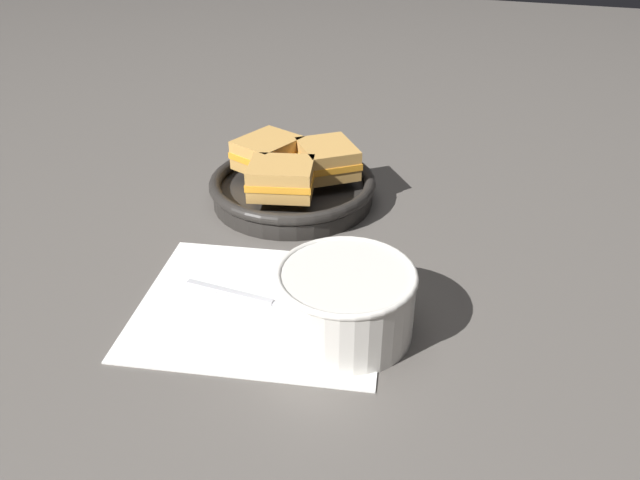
{
  "coord_description": "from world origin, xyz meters",
  "views": [
    {
      "loc": [
        0.23,
        -0.62,
        0.46
      ],
      "look_at": [
        0.02,
        0.03,
        0.04
      ],
      "focal_mm": 35.0,
      "sensor_mm": 36.0,
      "label": 1
    }
  ],
  "objects_px": {
    "skillet": "(293,188)",
    "sandwich_far_left": "(268,153)",
    "soup_bowl": "(346,298)",
    "sandwich_near_right": "(327,159)",
    "spoon": "(276,303)",
    "sandwich_near_left": "(281,178)"
  },
  "relations": [
    {
      "from": "sandwich_near_right",
      "to": "skillet",
      "type": "bearing_deg",
      "value": -146.12
    },
    {
      "from": "soup_bowl",
      "to": "sandwich_near_left",
      "type": "height_order",
      "value": "sandwich_near_left"
    },
    {
      "from": "soup_bowl",
      "to": "sandwich_near_right",
      "type": "bearing_deg",
      "value": 110.95
    },
    {
      "from": "sandwich_far_left",
      "to": "sandwich_near_right",
      "type": "bearing_deg",
      "value": 3.88
    },
    {
      "from": "soup_bowl",
      "to": "sandwich_near_left",
      "type": "relative_size",
      "value": 1.42
    },
    {
      "from": "soup_bowl",
      "to": "sandwich_far_left",
      "type": "relative_size",
      "value": 1.33
    },
    {
      "from": "soup_bowl",
      "to": "sandwich_near_right",
      "type": "distance_m",
      "value": 0.34
    },
    {
      "from": "skillet",
      "to": "soup_bowl",
      "type": "bearing_deg",
      "value": -59.4
    },
    {
      "from": "spoon",
      "to": "sandwich_near_left",
      "type": "relative_size",
      "value": 1.57
    },
    {
      "from": "skillet",
      "to": "sandwich_far_left",
      "type": "bearing_deg",
      "value": 153.88
    },
    {
      "from": "soup_bowl",
      "to": "sandwich_far_left",
      "type": "distance_m",
      "value": 0.38
    },
    {
      "from": "skillet",
      "to": "sandwich_near_left",
      "type": "height_order",
      "value": "sandwich_near_left"
    },
    {
      "from": "soup_bowl",
      "to": "skillet",
      "type": "bearing_deg",
      "value": 120.6
    },
    {
      "from": "skillet",
      "to": "sandwich_near_right",
      "type": "height_order",
      "value": "sandwich_near_right"
    },
    {
      "from": "sandwich_near_left",
      "to": "sandwich_near_right",
      "type": "xyz_separation_m",
      "value": [
        0.04,
        0.09,
        0.0
      ]
    },
    {
      "from": "skillet",
      "to": "sandwich_near_right",
      "type": "bearing_deg",
      "value": 33.88
    },
    {
      "from": "soup_bowl",
      "to": "sandwich_near_right",
      "type": "height_order",
      "value": "sandwich_near_right"
    },
    {
      "from": "skillet",
      "to": "sandwich_near_right",
      "type": "distance_m",
      "value": 0.07
    },
    {
      "from": "spoon",
      "to": "sandwich_far_left",
      "type": "distance_m",
      "value": 0.32
    },
    {
      "from": "soup_bowl",
      "to": "sandwich_near_right",
      "type": "relative_size",
      "value": 1.26
    },
    {
      "from": "skillet",
      "to": "sandwich_near_left",
      "type": "xyz_separation_m",
      "value": [
        0.0,
        -0.06,
        0.04
      ]
    },
    {
      "from": "sandwich_far_left",
      "to": "skillet",
      "type": "bearing_deg",
      "value": -26.12
    }
  ]
}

